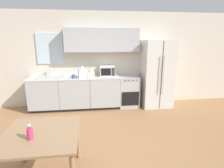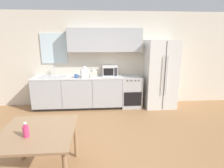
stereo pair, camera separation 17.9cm
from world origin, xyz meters
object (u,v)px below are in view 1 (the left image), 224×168
(microwave, at_px, (107,71))
(coffee_mug, at_px, (74,76))
(refrigerator, at_px, (157,74))
(drink_bottle, at_px, (30,133))
(oven_range, at_px, (128,91))
(dining_table, at_px, (42,140))

(microwave, height_order, coffee_mug, microwave)
(microwave, bearing_deg, refrigerator, -5.27)
(microwave, relative_size, drink_bottle, 2.19)
(oven_range, distance_m, coffee_mug, 1.63)
(dining_table, bearing_deg, microwave, 67.47)
(dining_table, distance_m, drink_bottle, 0.24)
(oven_range, xyz_separation_m, refrigerator, (0.83, -0.05, 0.51))
(oven_range, xyz_separation_m, dining_table, (-1.76, -2.69, 0.19))
(dining_table, relative_size, drink_bottle, 5.10)
(refrigerator, height_order, drink_bottle, refrigerator)
(oven_range, relative_size, dining_table, 0.91)
(oven_range, xyz_separation_m, drink_bottle, (-1.84, -2.82, 0.36))
(oven_range, height_order, microwave, microwave)
(dining_table, xyz_separation_m, drink_bottle, (-0.08, -0.14, 0.18))
(oven_range, bearing_deg, refrigerator, -3.62)
(coffee_mug, bearing_deg, microwave, 14.97)
(coffee_mug, bearing_deg, refrigerator, 2.79)
(oven_range, xyz_separation_m, coffee_mug, (-1.54, -0.17, 0.52))
(oven_range, bearing_deg, dining_table, -123.23)
(microwave, bearing_deg, drink_bottle, -112.97)
(coffee_mug, xyz_separation_m, drink_bottle, (-0.30, -2.65, -0.16))
(refrigerator, distance_m, coffee_mug, 2.37)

